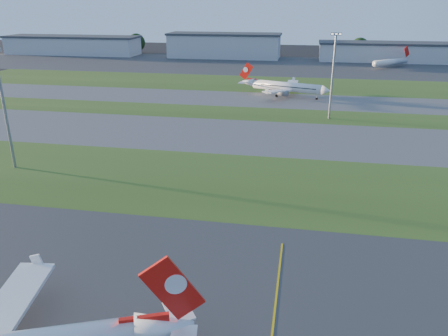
% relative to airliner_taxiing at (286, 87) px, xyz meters
% --- Properties ---
extents(grass_strip_a, '(300.00, 34.00, 0.01)m').
position_rel_airliner_taxiing_xyz_m(grass_strip_a, '(-0.12, -87.37, -3.71)').
color(grass_strip_a, '#334D19').
rests_on(grass_strip_a, ground).
extents(taxiway_a, '(300.00, 32.00, 0.01)m').
position_rel_airliner_taxiing_xyz_m(taxiway_a, '(-0.12, -54.37, -3.71)').
color(taxiway_a, '#515154').
rests_on(taxiway_a, ground).
extents(grass_strip_b, '(300.00, 18.00, 0.01)m').
position_rel_airliner_taxiing_xyz_m(grass_strip_b, '(-0.12, -29.37, -3.71)').
color(grass_strip_b, '#334D19').
rests_on(grass_strip_b, ground).
extents(taxiway_b, '(300.00, 26.00, 0.01)m').
position_rel_airliner_taxiing_xyz_m(taxiway_b, '(-0.12, -7.37, -3.71)').
color(taxiway_b, '#515154').
rests_on(taxiway_b, ground).
extents(grass_strip_c, '(300.00, 40.00, 0.01)m').
position_rel_airliner_taxiing_xyz_m(grass_strip_c, '(-0.12, 25.63, -3.71)').
color(grass_strip_c, '#334D19').
rests_on(grass_strip_c, ground).
extents(apron_far, '(400.00, 80.00, 0.01)m').
position_rel_airliner_taxiing_xyz_m(apron_far, '(-0.12, 85.63, -3.71)').
color(apron_far, '#333335').
rests_on(apron_far, ground).
extents(airliner_taxiing, '(32.81, 27.67, 10.59)m').
position_rel_airliner_taxiing_xyz_m(airliner_taxiing, '(0.00, 0.00, 0.00)').
color(airliner_taxiing, white).
rests_on(airliner_taxiing, ground).
extents(mini_jet_near, '(22.06, 20.82, 9.48)m').
position_rel_airliner_taxiing_xyz_m(mini_jet_near, '(52.24, 86.92, -0.44)').
color(mini_jet_near, white).
rests_on(mini_jet_near, ground).
extents(light_mast_west, '(3.20, 0.70, 25.80)m').
position_rel_airliner_taxiing_xyz_m(light_mast_west, '(-55.12, -87.37, 11.09)').
color(light_mast_west, gray).
rests_on(light_mast_west, ground).
extents(light_mast_centre, '(3.20, 0.70, 25.80)m').
position_rel_airliner_taxiing_xyz_m(light_mast_centre, '(14.88, -31.37, 11.09)').
color(light_mast_centre, gray).
rests_on(light_mast_centre, ground).
extents(hangar_far_west, '(91.80, 23.00, 12.20)m').
position_rel_airliner_taxiing_xyz_m(hangar_far_west, '(-150.12, 115.63, 2.42)').
color(hangar_far_west, '#A6A8AE').
rests_on(hangar_far_west, ground).
extents(hangar_west, '(71.40, 23.00, 15.20)m').
position_rel_airliner_taxiing_xyz_m(hangar_west, '(-45.12, 115.63, 3.92)').
color(hangar_west, '#A6A8AE').
rests_on(hangar_west, ground).
extents(hangar_east, '(81.60, 23.00, 11.20)m').
position_rel_airliner_taxiing_xyz_m(hangar_east, '(54.88, 115.63, 1.92)').
color(hangar_east, '#A6A8AE').
rests_on(hangar_east, ground).
extents(tree_far_west, '(11.00, 11.00, 12.00)m').
position_rel_airliner_taxiing_xyz_m(tree_far_west, '(-190.12, 128.63, 2.77)').
color(tree_far_west, black).
rests_on(tree_far_west, ground).
extents(tree_west, '(12.10, 12.10, 13.20)m').
position_rel_airliner_taxiing_xyz_m(tree_west, '(-110.12, 130.63, 3.42)').
color(tree_west, black).
rests_on(tree_west, ground).
extents(tree_mid_west, '(9.90, 9.90, 10.80)m').
position_rel_airliner_taxiing_xyz_m(tree_mid_west, '(-20.12, 126.63, 2.12)').
color(tree_mid_west, black).
rests_on(tree_mid_west, ground).
extents(tree_mid_east, '(11.55, 11.55, 12.60)m').
position_rel_airliner_taxiing_xyz_m(tree_mid_east, '(39.88, 129.63, 3.09)').
color(tree_mid_east, black).
rests_on(tree_mid_east, ground).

